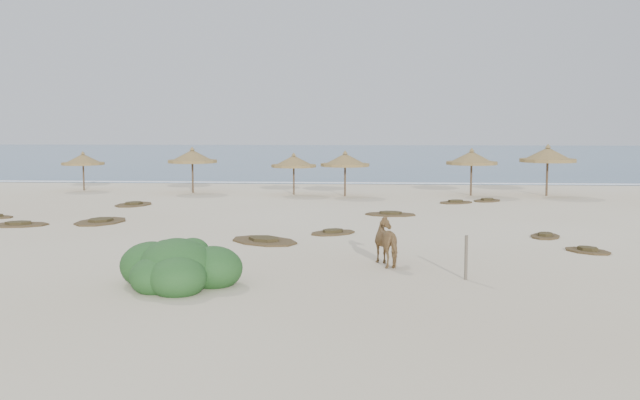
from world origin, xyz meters
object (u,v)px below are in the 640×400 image
at_px(palapa_0, 83,160).
at_px(palapa_1, 192,157).
at_px(bush, 178,268).
at_px(horse, 390,242).

distance_m(palapa_0, palapa_1, 7.26).
bearing_deg(bush, palapa_1, 102.97).
bearing_deg(horse, bush, 8.19).
height_order(palapa_1, bush, palapa_1).
xyz_separation_m(palapa_0, horse, (18.21, -22.82, -1.22)).
relative_size(palapa_1, horse, 2.29).
distance_m(palapa_0, horse, 29.22).
height_order(palapa_0, palapa_1, palapa_1).
relative_size(palapa_0, horse, 1.86).
height_order(palapa_0, bush, palapa_0).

